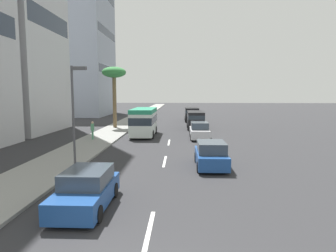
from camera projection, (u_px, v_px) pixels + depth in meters
ground_plane at (172, 129)px, 37.23m from camera, size 198.00×198.00×0.00m
sidewalk_right at (118, 128)px, 37.51m from camera, size 162.00×3.83×0.15m
lane_stripe_near at (149, 231)px, 9.70m from camera, size 3.20×0.16×0.01m
lane_stripe_mid at (165, 161)px, 19.65m from camera, size 3.20×0.16×0.01m
lane_stripe_far at (169, 142)px, 27.18m from camera, size 3.20×0.16×0.01m
van_lead at (192, 113)px, 47.12m from camera, size 5.24×2.23×2.25m
minibus_second at (144, 121)px, 31.18m from camera, size 6.45×2.44×2.96m
car_third at (199, 131)px, 29.45m from camera, size 4.69×1.89×1.70m
van_fourth at (195, 119)px, 37.38m from camera, size 5.41×2.15×2.25m
car_fifth at (211, 155)px, 18.06m from camera, size 4.11×1.89×1.63m
car_sixth at (86, 190)px, 11.65m from camera, size 4.16×1.90×1.56m
pedestrian_near_lamp at (93, 129)px, 27.90m from camera, size 0.33×0.38×1.75m
palm_tree at (114, 75)px, 37.12m from camera, size 3.08×3.08×7.80m
street_lamp at (75, 104)px, 17.56m from camera, size 0.24×0.97×6.08m
office_tower_far at (78, 39)px, 59.52m from camera, size 15.00×12.26×31.21m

